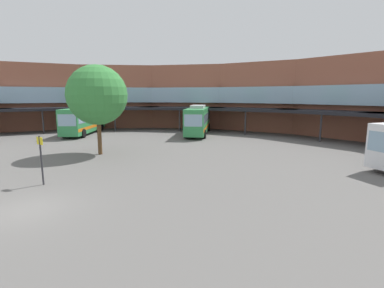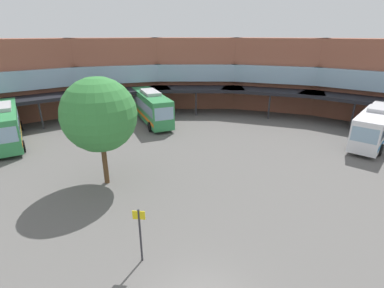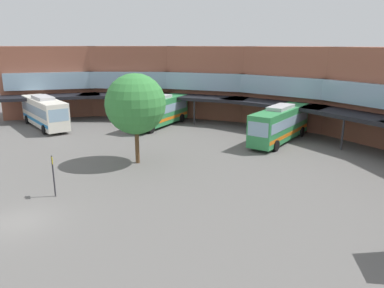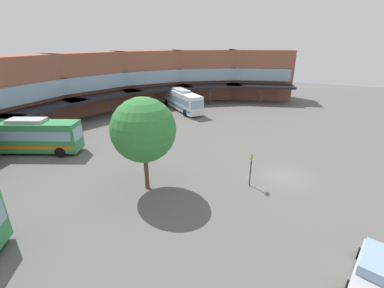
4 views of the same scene
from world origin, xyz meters
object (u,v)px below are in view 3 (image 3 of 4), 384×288
Objects in this scene: bus_2 at (159,111)px; plaza_tree at (135,104)px; bus_1 at (280,124)px; stop_sign_post at (53,172)px; bus_3 at (44,112)px.

plaza_tree reaches higher than bus_2.
bus_2 is at bearing -84.49° from bus_1.
plaza_tree reaches higher than stop_sign_post.
bus_1 is at bearing 38.53° from bus_3.
plaza_tree is (12.47, -8.47, 3.27)m from bus_2.
stop_sign_post is (3.96, -7.91, -3.46)m from plaza_tree.
bus_1 is 1.03× the size of bus_2.
bus_2 is 1.34× the size of plaza_tree.
plaza_tree is at bearing 25.01° from bus_2.
plaza_tree is 9.50m from stop_sign_post.
plaza_tree is at bearing -27.39° from bus_1.
bus_1 is 0.96× the size of bus_3.
plaza_tree reaches higher than bus_3.
stop_sign_post is at bearing -16.49° from bus_1.
bus_3 is 3.86× the size of stop_sign_post.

